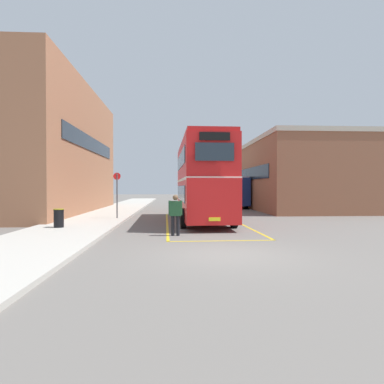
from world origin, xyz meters
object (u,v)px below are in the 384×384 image
(single_deck_bus, at_px, (228,191))
(pedestrian_boarding, at_px, (175,212))
(double_decker_bus, at_px, (202,179))
(litter_bin, at_px, (59,218))
(bus_stop_sign, at_px, (117,191))

(single_deck_bus, relative_size, pedestrian_boarding, 5.39)
(double_decker_bus, relative_size, litter_bin, 11.83)
(double_decker_bus, relative_size, single_deck_bus, 1.12)
(single_deck_bus, xyz_separation_m, bus_stop_sign, (-9.07, -13.63, 0.17))
(bus_stop_sign, bearing_deg, litter_bin, -113.40)
(double_decker_bus, bearing_deg, bus_stop_sign, 170.33)
(double_decker_bus, height_order, single_deck_bus, double_decker_bus)
(double_decker_bus, xyz_separation_m, bus_stop_sign, (-5.13, 0.87, -0.70))
(single_deck_bus, distance_m, pedestrian_boarding, 21.00)
(double_decker_bus, height_order, litter_bin, double_decker_bus)
(pedestrian_boarding, bearing_deg, double_decker_bus, 74.35)
(double_decker_bus, distance_m, pedestrian_boarding, 6.15)
(litter_bin, xyz_separation_m, bus_stop_sign, (1.97, 4.55, 1.23))
(single_deck_bus, distance_m, litter_bin, 21.30)
(double_decker_bus, relative_size, pedestrian_boarding, 6.06)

